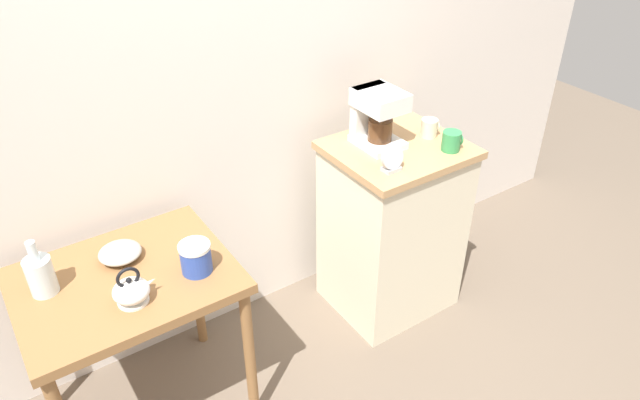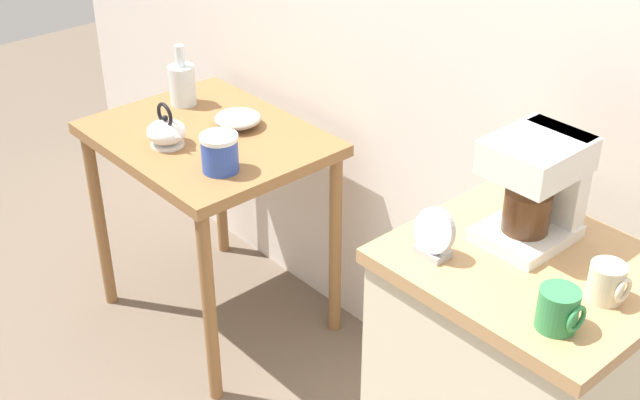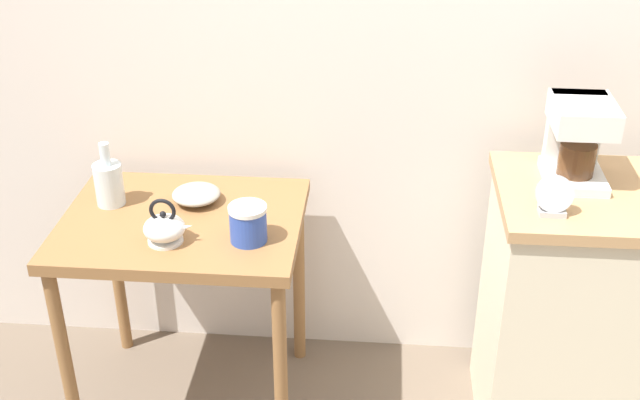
# 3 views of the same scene
# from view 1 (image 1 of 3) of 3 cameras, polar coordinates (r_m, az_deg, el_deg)

# --- Properties ---
(ground_plane) EXTENTS (8.00, 8.00, 0.00)m
(ground_plane) POSITION_cam_1_polar(r_m,az_deg,el_deg) (2.93, -2.96, -14.64)
(ground_plane) COLOR #6B5B4C
(back_wall) EXTENTS (4.40, 0.10, 2.80)m
(back_wall) POSITION_cam_1_polar(r_m,az_deg,el_deg) (2.55, -7.63, 15.36)
(back_wall) COLOR silver
(back_wall) RESTS_ON ground_plane
(wooden_table) EXTENTS (0.77, 0.62, 0.76)m
(wooden_table) POSITION_cam_1_polar(r_m,az_deg,el_deg) (2.35, -18.04, -9.08)
(wooden_table) COLOR olive
(wooden_table) RESTS_ON ground_plane
(kitchen_counter) EXTENTS (0.60, 0.53, 0.91)m
(kitchen_counter) POSITION_cam_1_polar(r_m,az_deg,el_deg) (2.94, 6.99, -2.67)
(kitchen_counter) COLOR beige
(kitchen_counter) RESTS_ON ground_plane
(bowl_stoneware) EXTENTS (0.16, 0.16, 0.05)m
(bowl_stoneware) POSITION_cam_1_polar(r_m,az_deg,el_deg) (2.35, -18.84, -4.86)
(bowl_stoneware) COLOR #9E998C
(bowl_stoneware) RESTS_ON wooden_table
(teakettle) EXTENTS (0.16, 0.13, 0.15)m
(teakettle) POSITION_cam_1_polar(r_m,az_deg,el_deg) (2.14, -17.81, -8.38)
(teakettle) COLOR white
(teakettle) RESTS_ON wooden_table
(glass_carafe_vase) EXTENTS (0.09, 0.09, 0.22)m
(glass_carafe_vase) POSITION_cam_1_polar(r_m,az_deg,el_deg) (2.27, -25.50, -6.55)
(glass_carafe_vase) COLOR silver
(glass_carafe_vase) RESTS_ON wooden_table
(canister_enamel) EXTENTS (0.12, 0.12, 0.12)m
(canister_enamel) POSITION_cam_1_polar(r_m,az_deg,el_deg) (2.20, -11.97, -5.50)
(canister_enamel) COLOR #2D4CAD
(canister_enamel) RESTS_ON wooden_table
(coffee_maker) EXTENTS (0.18, 0.22, 0.26)m
(coffee_maker) POSITION_cam_1_polar(r_m,az_deg,el_deg) (2.65, 5.48, 8.25)
(coffee_maker) COLOR white
(coffee_maker) RESTS_ON kitchen_counter
(mug_small_cream) EXTENTS (0.08, 0.08, 0.08)m
(mug_small_cream) POSITION_cam_1_polar(r_m,az_deg,el_deg) (2.79, 10.59, 6.90)
(mug_small_cream) COLOR beige
(mug_small_cream) RESTS_ON kitchen_counter
(mug_tall_green) EXTENTS (0.09, 0.08, 0.09)m
(mug_tall_green) POSITION_cam_1_polar(r_m,az_deg,el_deg) (2.69, 12.65, 5.61)
(mug_tall_green) COLOR #338C4C
(mug_tall_green) RESTS_ON kitchen_counter
(table_clock) EXTENTS (0.11, 0.05, 0.12)m
(table_clock) POSITION_cam_1_polar(r_m,az_deg,el_deg) (2.47, 7.01, 3.92)
(table_clock) COLOR #B2B5BA
(table_clock) RESTS_ON kitchen_counter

